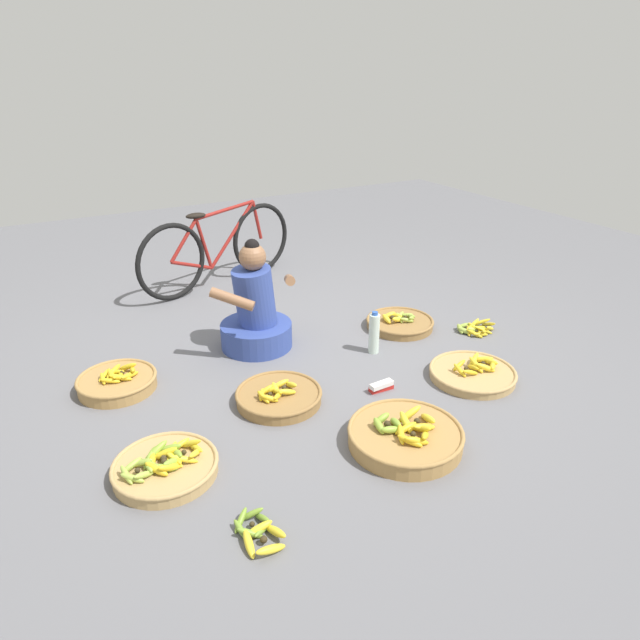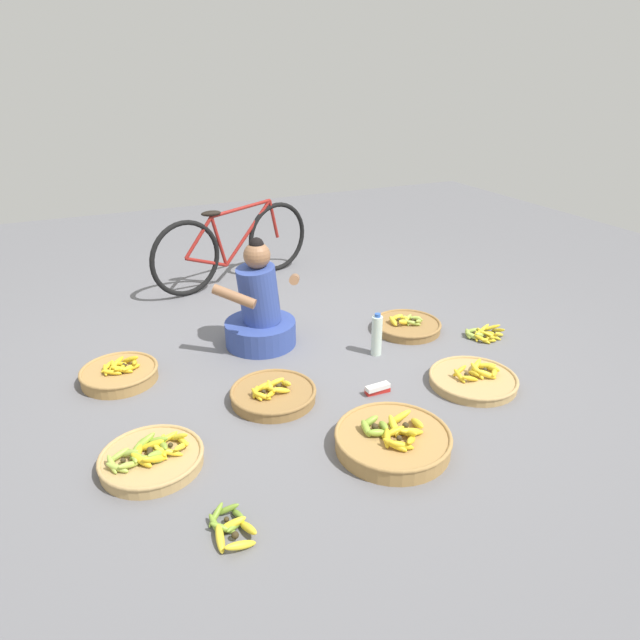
{
  "view_description": "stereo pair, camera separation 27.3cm",
  "coord_description": "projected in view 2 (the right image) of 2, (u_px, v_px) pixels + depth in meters",
  "views": [
    {
      "loc": [
        -1.66,
        -3.17,
        1.89
      ],
      "look_at": [
        0.0,
        -0.2,
        0.35
      ],
      "focal_mm": 31.61,
      "sensor_mm": 36.0,
      "label": 1
    },
    {
      "loc": [
        -1.42,
        -3.29,
        1.89
      ],
      "look_at": [
        0.0,
        -0.2,
        0.35
      ],
      "focal_mm": 31.61,
      "sensor_mm": 36.0,
      "label": 2
    }
  ],
  "objects": [
    {
      "name": "packet_carton_stack",
      "position": [
        378.0,
        389.0,
        3.55
      ],
      "size": [
        0.17,
        0.06,
        0.06
      ],
      "color": "red",
      "rests_on": "ground"
    },
    {
      "name": "banana_basket_back_left",
      "position": [
        120.0,
        373.0,
        3.68
      ],
      "size": [
        0.5,
        0.5,
        0.16
      ],
      "color": "#A87F47",
      "rests_on": "ground"
    },
    {
      "name": "banana_basket_mid_left",
      "position": [
        151.0,
        458.0,
        2.9
      ],
      "size": [
        0.54,
        0.54,
        0.15
      ],
      "color": "tan",
      "rests_on": "ground"
    },
    {
      "name": "banana_basket_back_center",
      "position": [
        407.0,
        325.0,
        4.39
      ],
      "size": [
        0.53,
        0.53,
        0.13
      ],
      "color": "olive",
      "rests_on": "ground"
    },
    {
      "name": "banana_basket_back_right",
      "position": [
        473.0,
        379.0,
        3.64
      ],
      "size": [
        0.57,
        0.57,
        0.13
      ],
      "color": "tan",
      "rests_on": "ground"
    },
    {
      "name": "loose_bananas_front_right",
      "position": [
        231.0,
        528.0,
        2.49
      ],
      "size": [
        0.2,
        0.29,
        0.08
      ],
      "color": "olive",
      "rests_on": "ground"
    },
    {
      "name": "bicycle_leaning",
      "position": [
        234.0,
        246.0,
        5.24
      ],
      "size": [
        1.64,
        0.55,
        0.73
      ],
      "color": "black",
      "rests_on": "ground"
    },
    {
      "name": "banana_basket_near_bicycle",
      "position": [
        393.0,
        439.0,
        3.02
      ],
      "size": [
        0.63,
        0.63,
        0.17
      ],
      "color": "#A87F47",
      "rests_on": "ground"
    },
    {
      "name": "water_bottle",
      "position": [
        377.0,
        335.0,
        3.98
      ],
      "size": [
        0.08,
        0.08,
        0.32
      ],
      "color": "silver",
      "rests_on": "ground"
    },
    {
      "name": "loose_bananas_front_center",
      "position": [
        483.0,
        334.0,
        4.28
      ],
      "size": [
        0.33,
        0.25,
        0.09
      ],
      "color": "gold",
      "rests_on": "ground"
    },
    {
      "name": "ground_plane",
      "position": [
        308.0,
        354.0,
        4.04
      ],
      "size": [
        10.0,
        10.0,
        0.0
      ],
      "primitive_type": "plane",
      "color": "slate"
    },
    {
      "name": "vendor_woman_front",
      "position": [
        260.0,
        311.0,
        4.08
      ],
      "size": [
        0.73,
        0.54,
        0.81
      ],
      "color": "#334793",
      "rests_on": "ground"
    },
    {
      "name": "banana_basket_mid_right",
      "position": [
        273.0,
        394.0,
        3.47
      ],
      "size": [
        0.53,
        0.53,
        0.13
      ],
      "color": "olive",
      "rests_on": "ground"
    }
  ]
}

